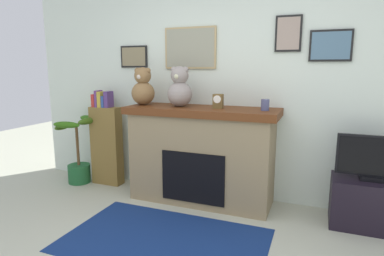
% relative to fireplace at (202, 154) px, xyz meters
% --- Properties ---
extents(back_wall, '(5.20, 0.15, 2.60)m').
position_rel_fireplace_xyz_m(back_wall, '(0.20, 0.33, 0.77)').
color(back_wall, silver).
rests_on(back_wall, ground_plane).
extents(fireplace, '(1.66, 0.60, 1.06)m').
position_rel_fireplace_xyz_m(fireplace, '(0.00, 0.00, 0.00)').
color(fireplace, '#8C7856').
rests_on(fireplace, ground_plane).
extents(bookshelf, '(0.39, 0.16, 1.21)m').
position_rel_fireplace_xyz_m(bookshelf, '(-1.32, 0.07, 0.01)').
color(bookshelf, brown).
rests_on(bookshelf, ground_plane).
extents(potted_plant, '(0.50, 0.55, 0.87)m').
position_rel_fireplace_xyz_m(potted_plant, '(-1.68, -0.04, -0.16)').
color(potted_plant, '#1E592D').
rests_on(potted_plant, ground_plane).
extents(tv_stand, '(0.67, 0.40, 0.47)m').
position_rel_fireplace_xyz_m(tv_stand, '(1.68, -0.03, -0.30)').
color(tv_stand, black).
rests_on(tv_stand, ground_plane).
extents(television, '(0.64, 0.14, 0.42)m').
position_rel_fireplace_xyz_m(television, '(1.68, -0.03, 0.13)').
color(television, black).
rests_on(television, tv_stand).
extents(area_rug, '(1.75, 1.08, 0.01)m').
position_rel_fireplace_xyz_m(area_rug, '(-0.00, -0.95, -0.53)').
color(area_rug, navy).
rests_on(area_rug, ground_plane).
extents(candle_jar, '(0.08, 0.08, 0.11)m').
position_rel_fireplace_xyz_m(candle_jar, '(0.68, -0.02, 0.58)').
color(candle_jar, '#4C517A').
rests_on(candle_jar, fireplace).
extents(mantel_clock, '(0.10, 0.08, 0.15)m').
position_rel_fireplace_xyz_m(mantel_clock, '(0.19, -0.02, 0.60)').
color(mantel_clock, brown).
rests_on(mantel_clock, fireplace).
extents(teddy_bear_brown, '(0.27, 0.27, 0.43)m').
position_rel_fireplace_xyz_m(teddy_bear_brown, '(-0.71, -0.02, 0.72)').
color(teddy_bear_brown, olive).
rests_on(teddy_bear_brown, fireplace).
extents(teddy_bear_grey, '(0.27, 0.27, 0.44)m').
position_rel_fireplace_xyz_m(teddy_bear_grey, '(-0.25, -0.02, 0.72)').
color(teddy_bear_grey, gray).
rests_on(teddy_bear_grey, fireplace).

